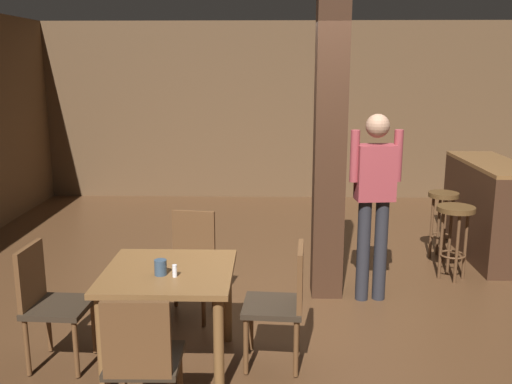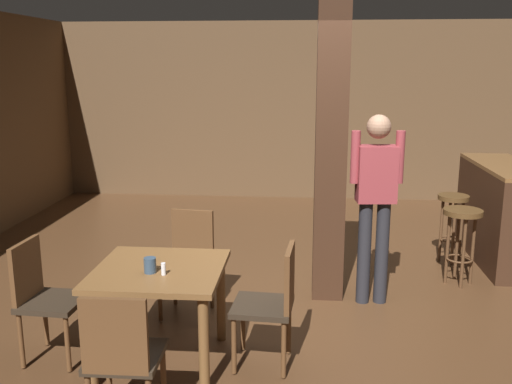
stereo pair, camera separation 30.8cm
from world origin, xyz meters
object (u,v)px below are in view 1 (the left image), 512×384
Objects in this scene: dining_table at (169,287)px; bar_stool_mid at (443,210)px; bar_stool_near at (455,224)px; salt_shaker at (175,271)px; chair_west at (48,299)px; bar_counter at (481,208)px; chair_south at (142,358)px; chair_north at (191,258)px; standing_person at (375,194)px; chair_east at (283,299)px; napkin_cup at (161,267)px.

bar_stool_mid reaches higher than dining_table.
salt_shaker is at bearing -142.69° from bar_stool_near.
chair_west reaches higher than bar_stool_near.
bar_counter is at bearing 39.18° from dining_table.
chair_west is 4.26m from bar_stool_mid.
chair_south is at bearing -43.57° from chair_west.
standing_person is (1.62, 0.35, 0.50)m from chair_north.
chair_east is at bearing -132.48° from bar_counter.
bar_stool_near is at bearing 44.80° from chair_east.
standing_person reaches higher than chair_south.
bar_stool_near is (-0.54, -0.76, 0.03)m from bar_counter.
dining_table is 0.83m from chair_south.
standing_person is 2.28× the size of bar_stool_mid.
salt_shaker is (0.07, -0.13, 0.17)m from dining_table.
chair_west is 3.86m from bar_stool_near.
salt_shaker is at bearing -167.69° from chair_east.
napkin_cup is (-0.02, 0.73, 0.28)m from chair_south.
bar_counter reaches higher than chair_north.
chair_west is at bearing -147.34° from bar_counter.
chair_east is at bearing 8.53° from napkin_cup.
chair_west reaches higher than dining_table.
dining_table is at bearing 70.28° from napkin_cup.
chair_south is 0.74m from salt_shaker.
chair_north is at bearing 86.27° from napkin_cup.
chair_east reaches higher than salt_shaker.
chair_north is 0.52× the size of standing_person.
dining_table is 1.19× the size of bar_stool_near.
bar_counter reaches higher than salt_shaker.
napkin_cup is 0.11m from salt_shaker.
chair_east and chair_south have the same top height.
chair_west is at bearing 136.43° from chair_south.
standing_person is (0.84, 1.21, 0.50)m from chair_east.
chair_east is 2.47m from bar_stool_near.
bar_stool_mid is at bearing 42.61° from dining_table.
bar_counter is (3.10, 2.53, -0.05)m from dining_table.
salt_shaker is 3.63m from bar_stool_mid.
chair_south is 8.29× the size of napkin_cup.
dining_table is 0.56× the size of bar_counter.
napkin_cup is (0.83, -0.08, 0.28)m from chair_west.
salt_shaker is 0.11× the size of bar_stool_mid.
salt_shaker is at bearing -18.99° from napkin_cup.
bar_stool_mid is (1.82, 2.39, 0.05)m from chair_east.
chair_north is 1.73m from standing_person.
napkin_cup is 1.25× the size of salt_shaker.
dining_table is 4.00m from bar_counter.
chair_east is (0.81, 0.03, -0.10)m from dining_table.
chair_south is (-0.04, -1.70, 0.00)m from chair_north.
standing_person is 1.99m from bar_counter.
chair_north reaches higher than salt_shaker.
chair_north is 3.03m from bar_stool_mid.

